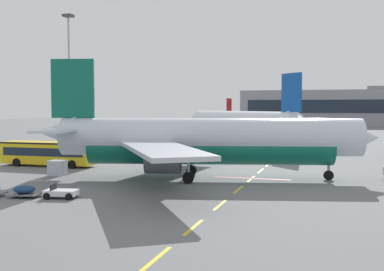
% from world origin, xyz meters
% --- Properties ---
extents(apron_paint_markings, '(8.00, 96.49, 0.01)m').
position_xyz_m(apron_paint_markings, '(18.00, 37.85, 0.00)').
color(apron_paint_markings, yellow).
rests_on(apron_paint_markings, ground).
extents(airliner_foreground, '(34.49, 33.65, 12.20)m').
position_xyz_m(airliner_foreground, '(13.44, 20.06, 3.95)').
color(airliner_foreground, silver).
rests_on(airliner_foreground, ground).
extents(airliner_mid_left, '(27.59, 28.06, 9.85)m').
position_xyz_m(airliner_mid_left, '(-7.20, 106.00, 3.19)').
color(airliner_mid_left, white).
rests_on(airliner_mid_left, ground).
extents(airliner_far_right, '(30.69, 30.60, 12.78)m').
position_xyz_m(airliner_far_right, '(9.15, 62.62, 4.14)').
color(airliner_far_right, silver).
rests_on(airliner_far_right, ground).
extents(apron_shuttle_bus, '(12.05, 3.13, 3.00)m').
position_xyz_m(apron_shuttle_bus, '(-7.82, 24.65, 1.75)').
color(apron_shuttle_bus, yellow).
rests_on(apron_shuttle_bus, ground).
extents(baggage_train, '(8.72, 3.09, 1.14)m').
position_xyz_m(baggage_train, '(2.15, 6.41, 0.52)').
color(baggage_train, silver).
rests_on(baggage_train, ground).
extents(uld_cargo_container, '(1.71, 1.67, 1.60)m').
position_xyz_m(uld_cargo_container, '(-2.33, 18.10, 0.80)').
color(uld_cargo_container, '#B7BCC6').
rests_on(uld_cargo_container, ground).
extents(apron_light_mast_near, '(1.80, 1.80, 25.44)m').
position_xyz_m(apron_light_mast_near, '(-24.63, 57.27, 15.78)').
color(apron_light_mast_near, slate).
rests_on(apron_light_mast_near, ground).
extents(terminal_satellite, '(76.53, 23.51, 15.10)m').
position_xyz_m(terminal_satellite, '(28.61, 166.89, 6.77)').
color(terminal_satellite, gray).
rests_on(terminal_satellite, ground).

